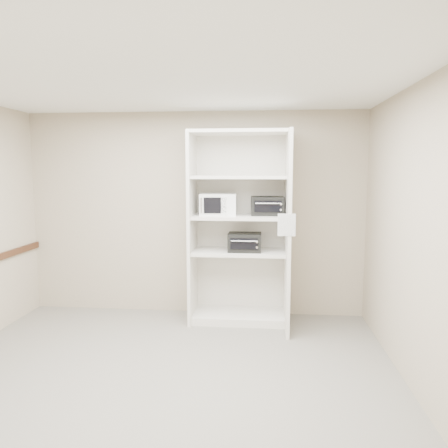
# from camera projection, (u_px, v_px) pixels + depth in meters

# --- Properties ---
(floor) EXTENTS (4.50, 4.00, 0.01)m
(floor) POSITION_uv_depth(u_px,v_px,m) (161.00, 380.00, 4.05)
(floor) COLOR slate
(floor) RESTS_ON ground
(ceiling) EXTENTS (4.50, 4.00, 0.01)m
(ceiling) POSITION_uv_depth(u_px,v_px,m) (155.00, 80.00, 3.72)
(ceiling) COLOR white
(wall_back) EXTENTS (4.50, 0.02, 2.70)m
(wall_back) POSITION_uv_depth(u_px,v_px,m) (195.00, 214.00, 5.86)
(wall_back) COLOR tan
(wall_back) RESTS_ON ground
(wall_front) EXTENTS (4.50, 0.02, 2.70)m
(wall_front) POSITION_uv_depth(u_px,v_px,m) (47.00, 306.00, 1.91)
(wall_front) COLOR tan
(wall_front) RESTS_ON ground
(wall_right) EXTENTS (0.02, 4.00, 2.70)m
(wall_right) POSITION_uv_depth(u_px,v_px,m) (420.00, 240.00, 3.67)
(wall_right) COLOR tan
(wall_right) RESTS_ON ground
(shelving_unit) EXTENTS (1.24, 0.92, 2.42)m
(shelving_unit) POSITION_uv_depth(u_px,v_px,m) (243.00, 234.00, 5.53)
(shelving_unit) COLOR beige
(shelving_unit) RESTS_ON floor
(microwave) EXTENTS (0.47, 0.37, 0.27)m
(microwave) POSITION_uv_depth(u_px,v_px,m) (218.00, 204.00, 5.53)
(microwave) COLOR white
(microwave) RESTS_ON shelving_unit
(toaster_oven_upper) EXTENTS (0.43, 0.33, 0.24)m
(toaster_oven_upper) POSITION_uv_depth(u_px,v_px,m) (267.00, 206.00, 5.51)
(toaster_oven_upper) COLOR black
(toaster_oven_upper) RESTS_ON shelving_unit
(toaster_oven_lower) EXTENTS (0.41, 0.31, 0.23)m
(toaster_oven_lower) POSITION_uv_depth(u_px,v_px,m) (245.00, 242.00, 5.49)
(toaster_oven_lower) COLOR black
(toaster_oven_lower) RESTS_ON shelving_unit
(paper_sign) EXTENTS (0.19, 0.02, 0.25)m
(paper_sign) POSITION_uv_depth(u_px,v_px,m) (287.00, 225.00, 4.84)
(paper_sign) COLOR white
(paper_sign) RESTS_ON shelving_unit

